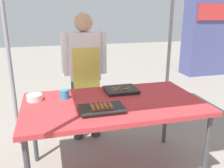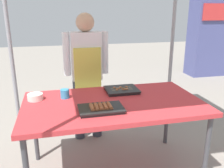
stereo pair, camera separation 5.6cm
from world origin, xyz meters
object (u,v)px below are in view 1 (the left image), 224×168
(condiment_bowl, at_px, (35,98))
(tray_grilled_sausages, at_px, (102,109))
(vendor_woman, at_px, (85,69))
(neighbor_stall_left, at_px, (205,36))
(tray_meat_skewers, at_px, (121,90))
(drink_cup_near_edge, at_px, (65,94))
(stall_table, at_px, (113,107))

(condiment_bowl, bearing_deg, tray_grilled_sausages, -35.68)
(vendor_woman, bearing_deg, tray_grilled_sausages, 89.55)
(vendor_woman, relative_size, neighbor_stall_left, 0.81)
(condiment_bowl, bearing_deg, vendor_woman, 44.90)
(tray_meat_skewers, height_order, neighbor_stall_left, neighbor_stall_left)
(condiment_bowl, relative_size, drink_cup_near_edge, 1.67)
(tray_meat_skewers, distance_m, drink_cup_near_edge, 0.57)
(neighbor_stall_left, bearing_deg, condiment_bowl, -142.46)
(stall_table, height_order, condiment_bowl, condiment_bowl)
(neighbor_stall_left, bearing_deg, tray_meat_skewers, -135.92)
(tray_meat_skewers, bearing_deg, condiment_bowl, -177.17)
(condiment_bowl, height_order, neighbor_stall_left, neighbor_stall_left)
(tray_grilled_sausages, xyz_separation_m, tray_meat_skewers, (0.29, 0.43, -0.00))
(tray_meat_skewers, relative_size, vendor_woman, 0.21)
(stall_table, bearing_deg, tray_meat_skewers, 59.39)
(stall_table, height_order, tray_meat_skewers, tray_meat_skewers)
(condiment_bowl, height_order, vendor_woman, vendor_woman)
(tray_meat_skewers, bearing_deg, drink_cup_near_edge, -174.19)
(condiment_bowl, bearing_deg, stall_table, -16.64)
(drink_cup_near_edge, bearing_deg, vendor_woman, 63.55)
(drink_cup_near_edge, distance_m, neighbor_stall_left, 4.63)
(stall_table, distance_m, condiment_bowl, 0.72)
(tray_meat_skewers, xyz_separation_m, vendor_woman, (-0.29, 0.50, 0.12))
(tray_grilled_sausages, distance_m, neighbor_stall_left, 4.68)
(condiment_bowl, bearing_deg, tray_meat_skewers, 2.83)
(stall_table, height_order, neighbor_stall_left, neighbor_stall_left)
(tray_meat_skewers, relative_size, condiment_bowl, 2.30)
(stall_table, distance_m, neighbor_stall_left, 4.45)
(tray_grilled_sausages, relative_size, neighbor_stall_left, 0.20)
(condiment_bowl, distance_m, drink_cup_near_edge, 0.27)
(stall_table, bearing_deg, vendor_woman, 100.58)
(condiment_bowl, relative_size, vendor_woman, 0.09)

